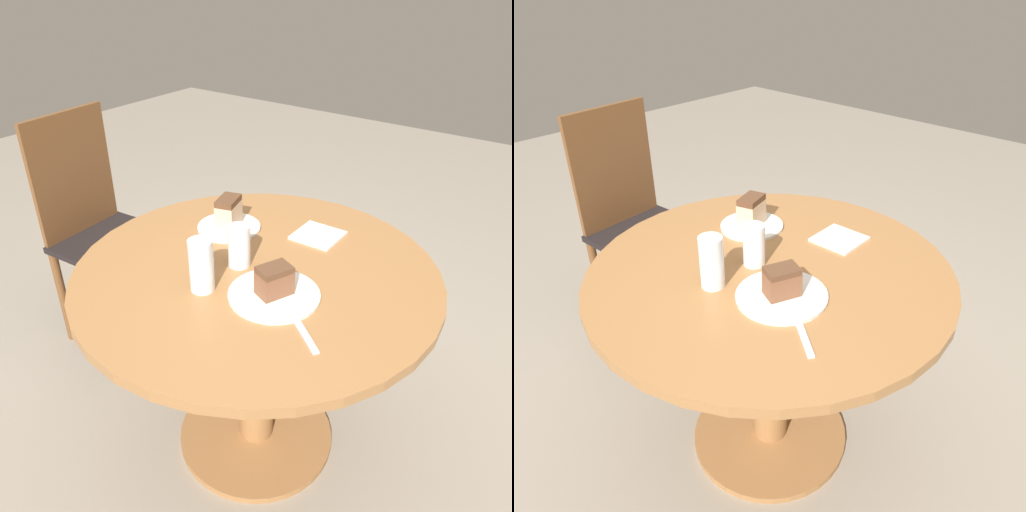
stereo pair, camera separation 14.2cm
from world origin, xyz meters
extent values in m
plane|color=gray|center=(0.00, 0.00, 0.00)|extent=(8.00, 8.00, 0.00)
cylinder|color=#9E6B3D|center=(0.00, 0.00, 0.01)|extent=(0.54, 0.54, 0.03)
cylinder|color=#9E6B3D|center=(0.00, 0.00, 0.36)|extent=(0.12, 0.12, 0.66)
cylinder|color=#9E6B3D|center=(0.00, 0.00, 0.70)|extent=(1.06, 1.06, 0.03)
cylinder|color=brown|center=(-0.03, 0.63, 0.23)|extent=(0.04, 0.04, 0.45)
cylinder|color=brown|center=(0.33, 0.66, 0.23)|extent=(0.04, 0.04, 0.45)
cylinder|color=brown|center=(-0.06, 0.99, 0.23)|extent=(0.04, 0.04, 0.45)
cylinder|color=brown|center=(0.30, 1.02, 0.23)|extent=(0.04, 0.04, 0.45)
cube|color=black|center=(0.13, 0.82, 0.46)|extent=(0.44, 0.44, 0.03)
cube|color=brown|center=(0.12, 1.02, 0.73)|extent=(0.39, 0.05, 0.51)
cylinder|color=silver|center=(-0.09, -0.12, 0.72)|extent=(0.25, 0.25, 0.01)
cylinder|color=silver|center=(0.14, 0.22, 0.72)|extent=(0.21, 0.21, 0.01)
cube|color=brown|center=(-0.09, -0.12, 0.76)|extent=(0.11, 0.09, 0.07)
cube|color=brown|center=(-0.09, -0.12, 0.80)|extent=(0.10, 0.09, 0.02)
cube|color=beige|center=(0.14, 0.22, 0.77)|extent=(0.11, 0.08, 0.08)
cube|color=brown|center=(0.14, 0.22, 0.82)|extent=(0.11, 0.08, 0.02)
cylinder|color=beige|center=(-0.17, 0.05, 0.76)|extent=(0.06, 0.06, 0.09)
cylinder|color=white|center=(-0.17, 0.05, 0.79)|extent=(0.07, 0.07, 0.15)
cylinder|color=silver|center=(-0.01, 0.05, 0.76)|extent=(0.06, 0.06, 0.09)
cylinder|color=white|center=(-0.01, 0.05, 0.78)|extent=(0.07, 0.07, 0.13)
cube|color=silver|center=(0.27, -0.05, 0.72)|extent=(0.15, 0.15, 0.01)
cube|color=silver|center=(-0.16, -0.25, 0.72)|extent=(0.13, 0.16, 0.00)
camera|label=1|loc=(-0.98, -0.72, 1.49)|focal=35.00mm
camera|label=2|loc=(-0.89, -0.83, 1.49)|focal=35.00mm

